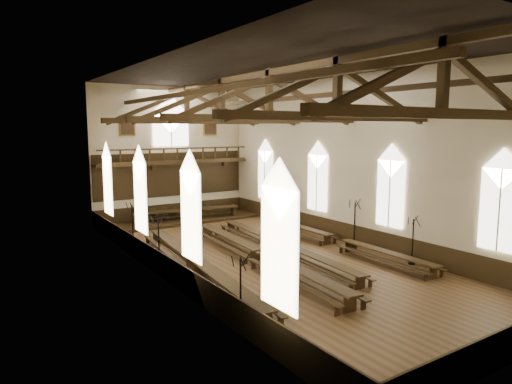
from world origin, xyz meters
TOP-DOWN VIEW (x-y plane):
  - ground at (0.00, 0.00)m, footprint 26.00×26.00m
  - room_walls at (0.00, 0.00)m, footprint 26.00×26.00m
  - wainscot_band at (0.00, 0.00)m, footprint 12.00×26.00m
  - side_windows at (-0.00, -0.00)m, footprint 11.85×19.80m
  - end_window at (0.00, 12.90)m, footprint 2.80×0.12m
  - minstrels_gallery at (0.00, 12.66)m, footprint 11.80×1.24m
  - portraits at (0.00, 12.90)m, footprint 7.75×0.09m
  - roof_trusses at (0.00, -0.00)m, footprint 11.70×25.70m
  - refectory_row_a at (-4.36, -0.28)m, footprint 2.21×14.46m
  - refectory_row_b at (-1.00, -0.71)m, footprint 2.11×14.65m
  - refectory_row_c at (1.18, 0.45)m, footprint 1.83×13.65m
  - refectory_row_d at (4.60, -0.43)m, footprint 1.46×13.60m
  - dais at (0.46, 11.40)m, footprint 11.40×2.82m
  - high_table at (0.46, 11.40)m, footprint 8.14×1.99m
  - high_chairs at (0.46, 12.18)m, footprint 4.94×0.44m
  - candelabrum_left_near at (-5.55, -6.24)m, footprint 0.75×0.74m
  - candelabrum_left_mid at (-5.55, 1.53)m, footprint 0.81×0.79m
  - candelabrum_left_far at (-5.55, 5.52)m, footprint 0.81×0.85m
  - candelabrum_right_near at (5.55, -4.88)m, footprint 0.76×0.71m
  - candelabrum_right_mid at (5.55, -0.79)m, footprint 0.85×0.84m
  - candelabrum_right_far at (5.55, 5.48)m, footprint 0.75×0.73m

SIDE VIEW (x-z plane):
  - ground at x=0.00m, z-range 0.00..0.00m
  - dais at x=0.46m, z-range 0.00..0.19m
  - refectory_row_c at x=1.18m, z-range 0.15..0.81m
  - refectory_row_d at x=4.60m, z-range 0.15..0.81m
  - refectory_row_a at x=-4.36m, z-range 0.17..0.92m
  - refectory_row_b at x=-1.00m, z-range 0.18..0.94m
  - wainscot_band at x=0.00m, z-range 0.00..1.20m
  - high_chairs at x=0.46m, z-range 0.23..1.15m
  - candelabrum_right_near at x=5.55m, z-range -0.49..2.01m
  - candelabrum_right_far at x=5.55m, z-range -0.49..2.01m
  - candelabrum_left_near at x=-5.55m, z-range -0.49..2.03m
  - candelabrum_left_mid at x=-5.55m, z-range -0.53..2.18m
  - high_table at x=0.46m, z-range 0.45..1.21m
  - candelabrum_left_far at x=-5.55m, z-range -0.55..2.26m
  - candelabrum_right_mid at x=5.55m, z-range -0.56..2.29m
  - side_windows at x=0.00m, z-range 1.49..5.99m
  - minstrels_gallery at x=0.00m, z-range 2.06..5.76m
  - room_walls at x=0.00m, z-range -6.54..19.46m
  - portraits at x=0.00m, z-range 6.38..7.82m
  - end_window at x=0.00m, z-range 5.32..9.12m
  - roof_trusses at x=0.00m, z-range 6.82..9.62m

